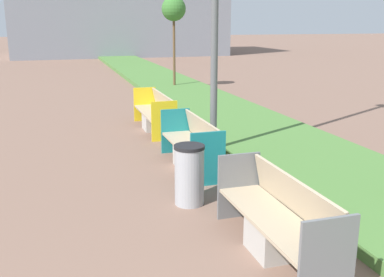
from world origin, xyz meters
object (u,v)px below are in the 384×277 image
bench_grey_frame (277,224)px  bench_teal_frame (192,148)px  litter_bin (189,175)px  sapling_tree_far (174,10)px  bench_yellow_frame (155,115)px

bench_grey_frame → bench_teal_frame: same height
litter_bin → sapling_tree_far: (2.88, 11.72, 2.68)m
bench_teal_frame → bench_yellow_frame: same height
bench_yellow_frame → litter_bin: size_ratio=2.55×
sapling_tree_far → litter_bin: bearing=-103.8°
bench_grey_frame → sapling_tree_far: (2.32, 13.48, 2.78)m
litter_bin → sapling_tree_far: size_ratio=0.25×
bench_yellow_frame → litter_bin: bench_yellow_frame is taller
bench_grey_frame → litter_bin: bearing=107.8°
sapling_tree_far → bench_teal_frame: bearing=-103.0°
bench_teal_frame → sapling_tree_far: 10.64m
litter_bin → bench_teal_frame: bearing=71.8°
bench_grey_frame → bench_yellow_frame: (0.00, 6.68, 0.00)m
bench_grey_frame → bench_yellow_frame: same height
bench_grey_frame → bench_yellow_frame: bearing=90.0°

